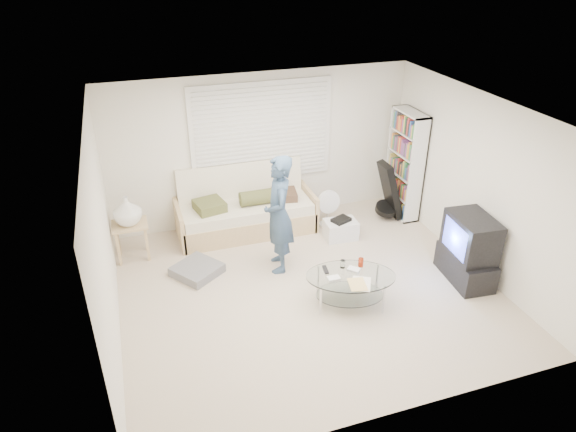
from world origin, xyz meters
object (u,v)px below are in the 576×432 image
object	(u,v)px
bookshelf	(405,165)
coffee_table	(350,281)
futon_sofa	(245,211)
tv_unit	(468,250)

from	to	relation	value
bookshelf	coffee_table	bearing A→B (deg)	-132.89
coffee_table	futon_sofa	bearing A→B (deg)	109.59
bookshelf	tv_unit	bearing A→B (deg)	-93.48
bookshelf	tv_unit	xyz separation A→B (m)	(-0.13, -2.06, -0.44)
coffee_table	bookshelf	bearing A→B (deg)	47.11
futon_sofa	bookshelf	distance (m)	2.79
tv_unit	futon_sofa	bearing A→B (deg)	138.22
futon_sofa	tv_unit	world-z (taller)	futon_sofa
bookshelf	tv_unit	size ratio (longest dim) A/B	1.88
futon_sofa	coffee_table	distance (m)	2.45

